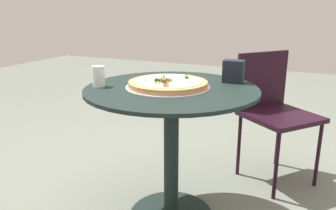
{
  "coord_description": "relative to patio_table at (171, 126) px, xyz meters",
  "views": [
    {
      "loc": [
        -1.53,
        -0.67,
        1.14
      ],
      "look_at": [
        0.0,
        0.02,
        0.65
      ],
      "focal_mm": 36.14,
      "sensor_mm": 36.0,
      "label": 1
    }
  ],
  "objects": [
    {
      "name": "napkin_dispenser",
      "position": [
        0.25,
        -0.25,
        0.27
      ],
      "size": [
        0.08,
        0.11,
        0.12
      ],
      "primitive_type": "cube",
      "rotation": [
        0.0,
        0.0,
        4.77
      ],
      "color": "black",
      "rests_on": "patio_table"
    },
    {
      "name": "drinking_cup",
      "position": [
        -0.13,
        0.35,
        0.26
      ],
      "size": [
        0.06,
        0.06,
        0.11
      ],
      "primitive_type": "cylinder",
      "color": "white",
      "rests_on": "patio_table"
    },
    {
      "name": "patio_table",
      "position": [
        0.0,
        0.0,
        0.0
      ],
      "size": [
        0.89,
        0.89,
        0.75
      ],
      "color": "black",
      "rests_on": "ground"
    },
    {
      "name": "pizza_server",
      "position": [
        -0.05,
        0.02,
        0.27
      ],
      "size": [
        0.21,
        0.13,
        0.02
      ],
      "color": "silver",
      "rests_on": "pizza_on_tray"
    },
    {
      "name": "pizza_on_tray",
      "position": [
        0.0,
        0.02,
        0.23
      ],
      "size": [
        0.43,
        0.43,
        0.05
      ],
      "color": "silver",
      "rests_on": "patio_table"
    },
    {
      "name": "patio_chair_corner",
      "position": [
        0.72,
        -0.42,
        -0.03
      ],
      "size": [
        0.59,
        0.59,
        0.85
      ],
      "color": "black",
      "rests_on": "ground"
    }
  ]
}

